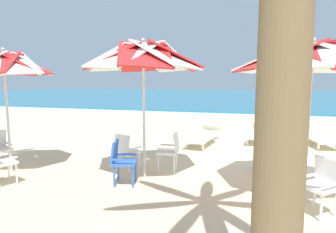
# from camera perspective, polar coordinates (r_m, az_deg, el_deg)

# --- Properties ---
(ground_plane) EXTENTS (80.00, 80.00, 0.00)m
(ground_plane) POSITION_cam_1_polar(r_m,az_deg,el_deg) (8.32, 23.25, -7.47)
(ground_plane) COLOR beige
(sea) EXTENTS (80.00, 36.00, 0.10)m
(sea) POSITION_cam_1_polar(r_m,az_deg,el_deg) (35.43, 17.34, 3.87)
(sea) COLOR teal
(sea) RESTS_ON ground
(surf_foam) EXTENTS (80.00, 0.70, 0.01)m
(surf_foam) POSITION_cam_1_polar(r_m,az_deg,el_deg) (17.22, 19.23, 0.20)
(surf_foam) COLOR white
(surf_foam) RESTS_ON ground
(beach_umbrella_0) EXTENTS (2.60, 2.60, 2.73)m
(beach_umbrella_0) POSITION_cam_1_polar(r_m,az_deg,el_deg) (5.38, 26.59, 10.17)
(beach_umbrella_0) COLOR silver
(beach_umbrella_0) RESTS_ON ground
(plastic_chair_0) EXTENTS (0.63, 0.63, 0.87)m
(plastic_chair_0) POSITION_cam_1_polar(r_m,az_deg,el_deg) (5.06, 28.08, -11.40)
(plastic_chair_0) COLOR white
(plastic_chair_0) RESTS_ON ground
(plastic_chair_1) EXTENTS (0.63, 0.63, 0.87)m
(plastic_chair_1) POSITION_cam_1_polar(r_m,az_deg,el_deg) (6.14, 22.27, -7.83)
(plastic_chair_1) COLOR white
(plastic_chair_1) RESTS_ON ground
(beach_umbrella_1) EXTENTS (2.47, 2.47, 2.86)m
(beach_umbrella_1) POSITION_cam_1_polar(r_m,az_deg,el_deg) (5.91, -4.89, 11.45)
(beach_umbrella_1) COLOR silver
(beach_umbrella_1) RESTS_ON ground
(plastic_chair_2) EXTENTS (0.55, 0.52, 0.87)m
(plastic_chair_2) POSITION_cam_1_polar(r_m,az_deg,el_deg) (5.75, -9.18, -8.39)
(plastic_chair_2) COLOR blue
(plastic_chair_2) RESTS_ON ground
(plastic_chair_3) EXTENTS (0.50, 0.48, 0.87)m
(plastic_chair_3) POSITION_cam_1_polar(r_m,az_deg,el_deg) (6.46, 0.52, -6.52)
(plastic_chair_3) COLOR white
(plastic_chair_3) RESTS_ON ground
(plastic_chair_4) EXTENTS (0.57, 0.59, 0.87)m
(plastic_chair_4) POSITION_cam_1_polar(r_m,az_deg,el_deg) (6.46, -8.28, -6.60)
(plastic_chair_4) COLOR white
(plastic_chair_4) RESTS_ON ground
(beach_umbrella_2) EXTENTS (2.00, 2.00, 2.71)m
(beach_umbrella_2) POSITION_cam_1_polar(r_m,az_deg,el_deg) (7.12, -29.67, 8.78)
(beach_umbrella_2) COLOR silver
(beach_umbrella_2) RESTS_ON ground
(sun_lounger_0) EXTENTS (1.09, 2.23, 0.62)m
(sun_lounger_0) POSITION_cam_1_polar(r_m,az_deg,el_deg) (10.28, 26.93, -3.31)
(sun_lounger_0) COLOR white
(sun_lounger_0) RESTS_ON ground
(sun_lounger_1) EXTENTS (0.86, 2.20, 0.62)m
(sun_lounger_1) POSITION_cam_1_polar(r_m,az_deg,el_deg) (10.11, 17.43, -3.00)
(sun_lounger_1) COLOR white
(sun_lounger_1) RESTS_ON ground
(sun_lounger_2) EXTENTS (0.96, 2.22, 0.62)m
(sun_lounger_2) POSITION_cam_1_polar(r_m,az_deg,el_deg) (9.23, 7.05, -3.69)
(sun_lounger_2) COLOR white
(sun_lounger_2) RESTS_ON ground
(cooler_box) EXTENTS (0.50, 0.34, 0.40)m
(cooler_box) POSITION_cam_1_polar(r_m,az_deg,el_deg) (7.01, 19.48, -8.33)
(cooler_box) COLOR blue
(cooler_box) RESTS_ON ground
(beachgoer_seated) EXTENTS (0.30, 0.93, 0.92)m
(beachgoer_seated) POSITION_cam_1_polar(r_m,az_deg,el_deg) (15.00, 24.93, 0.01)
(beachgoer_seated) COLOR #2D4CA5
(beachgoer_seated) RESTS_ON ground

